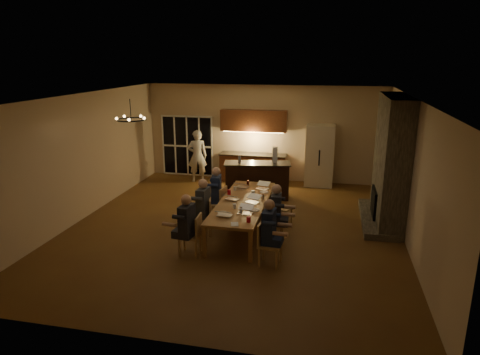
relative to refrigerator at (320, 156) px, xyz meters
name	(u,v)px	position (x,y,z in m)	size (l,w,h in m)	color
floor	(234,228)	(-1.90, -4.15, -1.00)	(9.00, 9.00, 0.00)	brown
back_wall	(264,133)	(-1.90, 0.37, 0.60)	(8.00, 0.04, 3.20)	tan
left_wall	(81,157)	(-5.92, -4.15, 0.60)	(0.04, 9.00, 3.20)	tan
right_wall	(413,175)	(2.12, -4.15, 0.60)	(0.04, 9.00, 3.20)	tan
ceiling	(234,96)	(-1.90, -4.15, 2.22)	(8.00, 9.00, 0.04)	white
french_doors	(187,146)	(-4.60, 0.32, 0.05)	(1.86, 0.08, 2.10)	black
fireplace	(391,161)	(1.80, -2.95, 0.60)	(0.58, 2.50, 3.20)	#5E584A
kitchenette	(253,146)	(-2.20, 0.05, 0.20)	(2.24, 0.68, 2.40)	brown
refrigerator	(320,156)	(0.00, 0.00, 0.00)	(0.90, 0.68, 2.00)	beige
dining_table	(243,216)	(-1.65, -4.25, -0.62)	(1.10, 3.35, 0.75)	#A56D42
bar_island	(257,180)	(-1.75, -1.72, -0.46)	(1.94, 0.68, 1.08)	black
chair_left_near	(190,235)	(-2.49, -5.77, -0.55)	(0.44, 0.44, 0.89)	tan
chair_left_mid	(202,216)	(-2.56, -4.68, -0.55)	(0.44, 0.44, 0.89)	tan
chair_left_far	(216,203)	(-2.47, -3.71, -0.55)	(0.44, 0.44, 0.89)	tan
chair_right_near	(270,244)	(-0.76, -5.89, -0.55)	(0.44, 0.44, 0.89)	tan
chair_right_mid	(274,223)	(-0.84, -4.74, -0.55)	(0.44, 0.44, 0.89)	tan
chair_right_far	(282,207)	(-0.77, -3.64, -0.55)	(0.44, 0.44, 0.89)	tan
person_left_near	(187,226)	(-2.50, -5.89, -0.31)	(0.60, 0.60, 1.38)	#262831
person_right_near	(269,232)	(-0.80, -5.84, -0.31)	(0.60, 0.60, 1.38)	#1F2D4E
person_left_mid	(203,207)	(-2.51, -4.71, -0.31)	(0.60, 0.60, 1.38)	#34393E
person_right_mid	(276,214)	(-0.79, -4.78, -0.31)	(0.60, 0.60, 1.38)	#262831
person_left_far	(216,193)	(-2.49, -3.60, -0.31)	(0.60, 0.60, 1.38)	#1F2D4E
standing_person	(197,156)	(-4.02, -0.39, -0.12)	(0.64, 0.42, 1.76)	silver
chandelier	(131,120)	(-4.00, -5.07, 1.75)	(0.65, 0.65, 0.03)	black
laptop_a	(225,211)	(-1.85, -5.27, -0.14)	(0.32, 0.28, 0.23)	silver
laptop_b	(245,209)	(-1.44, -5.07, -0.14)	(0.32, 0.28, 0.23)	silver
laptop_c	(232,195)	(-1.93, -4.18, -0.14)	(0.32, 0.28, 0.23)	silver
laptop_d	(252,198)	(-1.42, -4.31, -0.14)	(0.32, 0.28, 0.23)	silver
laptop_e	(242,183)	(-1.90, -3.15, -0.14)	(0.32, 0.28, 0.23)	silver
laptop_f	(262,185)	(-1.36, -3.20, -0.14)	(0.32, 0.28, 0.23)	silver
mug_front	(235,206)	(-1.75, -4.77, -0.20)	(0.09, 0.09, 0.10)	white
mug_mid	(253,193)	(-1.51, -3.71, -0.20)	(0.09, 0.09, 0.10)	white
mug_back	(235,188)	(-2.04, -3.45, -0.20)	(0.08, 0.08, 0.10)	white
redcup_near	(249,219)	(-1.27, -5.55, -0.19)	(0.09, 0.09, 0.12)	#B40C19
redcup_mid	(229,192)	(-2.10, -3.82, -0.19)	(0.09, 0.09, 0.12)	#B40C19
can_silver	(241,210)	(-1.55, -5.00, -0.19)	(0.07, 0.07, 0.12)	#B2B2B7
can_cola	(248,183)	(-1.80, -2.91, -0.19)	(0.06, 0.06, 0.12)	#3F0F0C
can_right	(263,197)	(-1.21, -4.01, -0.19)	(0.07, 0.07, 0.12)	#B2B2B7
plate_near	(254,210)	(-1.28, -4.82, -0.24)	(0.25, 0.25, 0.02)	white
plate_left	(223,213)	(-1.93, -5.16, -0.24)	(0.22, 0.22, 0.02)	white
plate_far	(264,192)	(-1.27, -3.46, -0.24)	(0.22, 0.22, 0.02)	white
notepad	(235,224)	(-1.52, -5.74, -0.24)	(0.15, 0.22, 0.01)	white
bar_bottle	(240,159)	(-2.25, -1.86, 0.20)	(0.08, 0.08, 0.24)	#99999E
bar_blender	(275,155)	(-1.25, -1.55, 0.31)	(0.15, 0.15, 0.46)	silver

